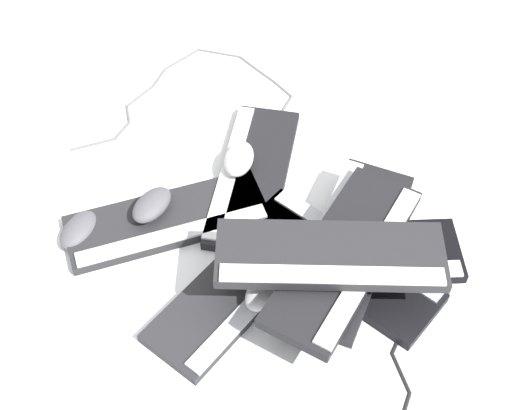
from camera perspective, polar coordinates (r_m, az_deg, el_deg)
The scene contains 14 objects.
ground_plane at distance 1.52m, azimuth 1.85°, elevation -4.44°, with size 3.20×3.20×0.00m, color white.
keyboard_0 at distance 1.58m, azimuth -7.10°, elevation -1.26°, with size 0.44×0.39×0.03m.
keyboard_1 at distance 1.47m, azimuth -1.28°, elevation -6.43°, with size 0.28×0.46×0.03m.
keyboard_2 at distance 1.51m, azimuth 6.77°, elevation -4.59°, with size 0.46×0.29×0.03m.
keyboard_3 at distance 1.66m, azimuth -0.29°, elevation 2.35°, with size 0.22×0.46×0.03m.
keyboard_4 at distance 1.49m, azimuth 7.88°, elevation -3.99°, with size 0.46×0.31×0.03m.
keyboard_5 at distance 1.47m, azimuth 7.44°, elevation -3.11°, with size 0.17×0.45×0.03m.
keyboard_6 at distance 1.41m, azimuth 7.15°, elevation -4.07°, with size 0.23×0.46×0.03m.
keyboard_7 at distance 1.37m, azimuth 5.96°, elevation -4.07°, with size 0.46×0.28×0.03m.
mouse_0 at distance 1.60m, azimuth -14.01°, elevation -1.95°, with size 0.11×0.07×0.04m, color #4C4C51.
mouse_1 at distance 1.42m, azimuth 0.78°, elevation -6.81°, with size 0.11×0.07×0.04m, color #B7B7BC.
mouse_2 at distance 1.65m, azimuth -1.36°, elevation 3.72°, with size 0.11×0.07×0.04m, color #B7B7BC.
mouse_3 at distance 1.57m, azimuth -8.33°, elevation 0.01°, with size 0.11×0.07×0.04m, color #4C4C51.
cable_1 at distance 1.90m, azimuth -5.29°, elevation 9.32°, with size 0.45×0.48×0.01m.
Camera 1 is at (-0.26, 0.84, 1.24)m, focal length 50.00 mm.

